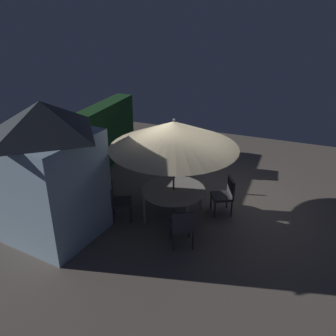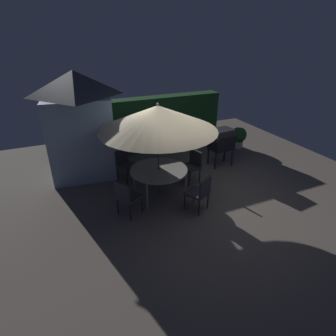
# 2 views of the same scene
# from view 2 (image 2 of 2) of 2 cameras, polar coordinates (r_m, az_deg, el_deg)

# --- Properties ---
(ground_plane) EXTENTS (11.00, 11.00, 0.00)m
(ground_plane) POSITION_cam_2_polar(r_m,az_deg,el_deg) (7.22, 4.31, -5.97)
(ground_plane) COLOR #6B6056
(hedge_backdrop) EXTENTS (5.76, 0.53, 1.86)m
(hedge_backdrop) POSITION_cam_2_polar(r_m,az_deg,el_deg) (9.77, -5.20, 8.87)
(hedge_backdrop) COLOR #1E4C23
(hedge_backdrop) RESTS_ON ground
(garden_shed) EXTENTS (2.07, 2.03, 2.97)m
(garden_shed) POSITION_cam_2_polar(r_m,az_deg,el_deg) (8.31, -17.80, 8.73)
(garden_shed) COLOR #9EBCD1
(garden_shed) RESTS_ON ground
(patio_table) EXTENTS (1.47, 1.47, 0.72)m
(patio_table) POSITION_cam_2_polar(r_m,az_deg,el_deg) (7.02, -1.92, -0.60)
(patio_table) COLOR #B2ADA3
(patio_table) RESTS_ON ground
(patio_umbrella) EXTENTS (2.84, 2.84, 2.41)m
(patio_umbrella) POSITION_cam_2_polar(r_m,az_deg,el_deg) (6.51, -2.11, 10.30)
(patio_umbrella) COLOR #4C4C51
(patio_umbrella) RESTS_ON ground
(bbq_grill) EXTENTS (0.75, 0.57, 1.20)m
(bbq_grill) POSITION_cam_2_polar(r_m,az_deg,el_deg) (8.72, 11.04, 5.69)
(bbq_grill) COLOR black
(bbq_grill) RESTS_ON ground
(chair_near_shed) EXTENTS (0.57, 0.56, 0.90)m
(chair_near_shed) POSITION_cam_2_polar(r_m,az_deg,el_deg) (7.77, 5.06, 0.84)
(chair_near_shed) COLOR #38383D
(chair_near_shed) RESTS_ON ground
(chair_far_side) EXTENTS (0.62, 0.62, 0.90)m
(chair_far_side) POSITION_cam_2_polar(r_m,az_deg,el_deg) (7.91, -8.97, 1.11)
(chair_far_side) COLOR #38383D
(chair_far_side) RESTS_ON ground
(chair_toward_hedge) EXTENTS (0.63, 0.63, 0.90)m
(chair_toward_hedge) POSITION_cam_2_polar(r_m,az_deg,el_deg) (6.34, -8.59, -5.73)
(chair_toward_hedge) COLOR #38383D
(chair_toward_hedge) RESTS_ON ground
(chair_toward_house) EXTENTS (0.63, 0.63, 0.90)m
(chair_toward_house) POSITION_cam_2_polar(r_m,az_deg,el_deg) (6.47, 6.65, -4.85)
(chair_toward_house) COLOR #38383D
(chair_toward_house) RESTS_ON ground
(potted_plant_by_shed) EXTENTS (0.56, 0.56, 0.77)m
(potted_plant_by_shed) POSITION_cam_2_polar(r_m,az_deg,el_deg) (10.44, 14.40, 6.39)
(potted_plant_by_shed) COLOR silver
(potted_plant_by_shed) RESTS_ON ground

